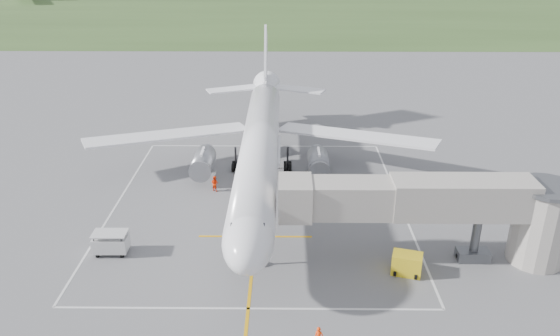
{
  "coord_description": "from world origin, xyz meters",
  "views": [
    {
      "loc": [
        2.57,
        -51.66,
        24.83
      ],
      "look_at": [
        2.13,
        -4.0,
        4.0
      ],
      "focal_mm": 35.0,
      "sensor_mm": 36.0,
      "label": 1
    }
  ],
  "objects_px": {
    "gpu_unit": "(407,264)",
    "ramp_worker_wing": "(215,183)",
    "airliner": "(260,146)",
    "baggage_cart": "(111,243)",
    "jet_bridge": "(451,208)"
  },
  "relations": [
    {
      "from": "airliner",
      "to": "ramp_worker_wing",
      "type": "distance_m",
      "value": 6.06
    },
    {
      "from": "ramp_worker_wing",
      "to": "gpu_unit",
      "type": "bearing_deg",
      "value": 169.74
    },
    {
      "from": "airliner",
      "to": "jet_bridge",
      "type": "relative_size",
      "value": 2.0
    },
    {
      "from": "airliner",
      "to": "ramp_worker_wing",
      "type": "height_order",
      "value": "airliner"
    },
    {
      "from": "airliner",
      "to": "baggage_cart",
      "type": "xyz_separation_m",
      "value": [
        -11.85,
        -13.56,
        -3.39
      ]
    },
    {
      "from": "gpu_unit",
      "to": "baggage_cart",
      "type": "height_order",
      "value": "baggage_cart"
    },
    {
      "from": "gpu_unit",
      "to": "ramp_worker_wing",
      "type": "xyz_separation_m",
      "value": [
        -16.83,
        14.71,
        -0.02
      ]
    },
    {
      "from": "gpu_unit",
      "to": "ramp_worker_wing",
      "type": "distance_m",
      "value": 22.36
    },
    {
      "from": "baggage_cart",
      "to": "airliner",
      "type": "bearing_deg",
      "value": 48.35
    },
    {
      "from": "baggage_cart",
      "to": "ramp_worker_wing",
      "type": "bearing_deg",
      "value": 58.66
    },
    {
      "from": "airliner",
      "to": "baggage_cart",
      "type": "distance_m",
      "value": 18.33
    },
    {
      "from": "jet_bridge",
      "to": "baggage_cart",
      "type": "xyz_separation_m",
      "value": [
        -27.58,
        0.69,
        -3.74
      ]
    },
    {
      "from": "airliner",
      "to": "jet_bridge",
      "type": "distance_m",
      "value": 21.22
    },
    {
      "from": "airliner",
      "to": "gpu_unit",
      "type": "height_order",
      "value": "airliner"
    },
    {
      "from": "jet_bridge",
      "to": "airliner",
      "type": "bearing_deg",
      "value": 137.81
    }
  ]
}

